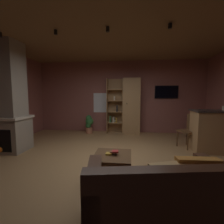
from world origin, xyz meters
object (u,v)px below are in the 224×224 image
at_px(table_book_2, 115,151).
at_px(coffee_table, 113,160).
at_px(potted_floor_plant, 89,124).
at_px(kitchen_bar_counter, 223,131).
at_px(stone_fireplace, 8,103).
at_px(dining_chair, 190,129).
at_px(leather_couch, 162,203).
at_px(table_book_0, 109,154).
at_px(table_book_1, 114,152).
at_px(wall_mounted_tv, 166,92).
at_px(bookshelf_cabinet, 129,107).

bearing_deg(table_book_2, coffee_table, 172.19).
bearing_deg(potted_floor_plant, kitchen_bar_counter, -22.47).
bearing_deg(potted_floor_plant, stone_fireplace, -125.52).
bearing_deg(dining_chair, coffee_table, -134.44).
distance_m(coffee_table, dining_chair, 2.79).
xyz_separation_m(stone_fireplace, leather_couch, (3.47, -2.11, -0.94)).
relative_size(kitchen_bar_counter, table_book_2, 14.26).
xyz_separation_m(stone_fireplace, table_book_0, (2.77, -1.14, -0.81)).
height_order(dining_chair, potted_floor_plant, dining_chair).
relative_size(table_book_1, table_book_2, 1.30).
bearing_deg(table_book_2, table_book_1, 125.64).
relative_size(stone_fireplace, table_book_1, 20.53).
bearing_deg(stone_fireplace, table_book_0, -22.32).
bearing_deg(dining_chair, wall_mounted_tv, 100.52).
relative_size(stone_fireplace, table_book_0, 27.81).
relative_size(bookshelf_cabinet, potted_floor_plant, 2.97).
relative_size(stone_fireplace, table_book_2, 26.65).
height_order(table_book_0, wall_mounted_tv, wall_mounted_tv).
xyz_separation_m(table_book_2, wall_mounted_tv, (1.59, 3.67, 1.08)).
height_order(table_book_2, potted_floor_plant, potted_floor_plant).
relative_size(leather_couch, coffee_table, 2.52).
bearing_deg(bookshelf_cabinet, table_book_2, -93.16).
xyz_separation_m(stone_fireplace, table_book_2, (2.88, -1.14, -0.76)).
xyz_separation_m(bookshelf_cabinet, dining_chair, (1.71, -1.46, -0.50)).
bearing_deg(table_book_1, coffee_table, -111.01).
bearing_deg(coffee_table, stone_fireplace, 158.13).
relative_size(kitchen_bar_counter, wall_mounted_tv, 1.73).
bearing_deg(stone_fireplace, coffee_table, -21.87).
relative_size(table_book_0, dining_chair, 0.11).
bearing_deg(potted_floor_plant, coffee_table, -68.70).
xyz_separation_m(coffee_table, table_book_2, (0.05, -0.01, 0.15)).
distance_m(table_book_0, wall_mounted_tv, 4.20).
bearing_deg(dining_chair, leather_couch, -113.89).
distance_m(leather_couch, table_book_1, 1.20).
bearing_deg(kitchen_bar_counter, potted_floor_plant, 157.53).
bearing_deg(stone_fireplace, kitchen_bar_counter, 5.65).
xyz_separation_m(kitchen_bar_counter, leather_couch, (-2.00, -2.65, -0.22)).
xyz_separation_m(bookshelf_cabinet, kitchen_bar_counter, (2.40, -1.77, -0.49)).
distance_m(table_book_1, potted_floor_plant, 3.52).
distance_m(table_book_0, dining_chair, 2.83).
height_order(bookshelf_cabinet, kitchen_bar_counter, bookshelf_cabinet).
distance_m(bookshelf_cabinet, table_book_0, 3.51).
relative_size(leather_couch, table_book_0, 16.47).
xyz_separation_m(kitchen_bar_counter, potted_floor_plant, (-3.93, 1.62, -0.16)).
xyz_separation_m(table_book_2, dining_chair, (1.91, 2.00, 0.03)).
xyz_separation_m(kitchen_bar_counter, coffee_table, (-2.64, -1.68, -0.19)).
distance_m(coffee_table, wall_mounted_tv, 4.20).
height_order(leather_couch, table_book_2, leather_couch).
bearing_deg(wall_mounted_tv, leather_couch, -102.20).
bearing_deg(bookshelf_cabinet, dining_chair, -40.46).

